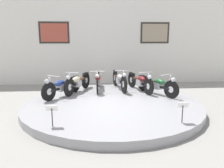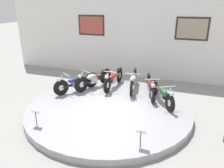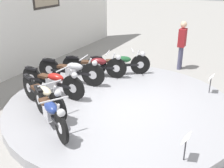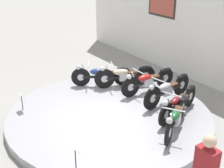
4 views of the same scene
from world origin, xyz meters
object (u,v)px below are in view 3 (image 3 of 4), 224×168
Objects in this scene: motorcycle_blue at (50,110)px; motorcycle_cream at (43,95)px; motorcycle_green at (120,63)px; motorcycle_red at (53,81)px; visitor_standing at (182,43)px; motorcycle_silver at (72,70)px; info_placard_front_left at (186,142)px; motorcycle_maroon at (95,65)px; info_placard_front_centre at (211,80)px.

motorcycle_blue is 0.90× the size of motorcycle_cream.
motorcycle_cream is 2.90m from motorcycle_green.
motorcycle_blue is 0.85× the size of motorcycle_red.
motorcycle_red is 2.27m from motorcycle_green.
visitor_standing is at bearing -22.26° from motorcycle_cream.
motorcycle_cream is 0.93× the size of motorcycle_silver.
info_placard_front_left is (0.16, -2.67, -0.01)m from motorcycle_blue.
motorcycle_silver reaches higher than motorcycle_maroon.
motorcycle_blue is at bearing -168.53° from motorcycle_maroon.
motorcycle_green is (0.49, -0.58, -0.00)m from motorcycle_maroon.
motorcycle_blue is at bearing 165.27° from visitor_standing.
motorcycle_red is 1.05× the size of motorcycle_maroon.
motorcycle_cream is 5.23m from visitor_standing.
info_placard_front_left and info_placard_front_centre have the same top height.
motorcycle_green is at bearing 40.08° from info_placard_front_left.
motorcycle_blue reaches higher than motorcycle_green.
info_placard_front_centre is 2.52m from visitor_standing.
motorcycle_maroon is at bearing -11.59° from motorcycle_red.
motorcycle_cream reaches higher than info_placard_front_centre.
motorcycle_green is 2.46m from visitor_standing.
info_placard_front_centre is at bearing -73.14° from motorcycle_silver.
motorcycle_green is 2.68m from info_placard_front_centre.
visitor_standing reaches higher than motorcycle_maroon.
motorcycle_cream is at bearing 129.55° from info_placard_front_centre.
motorcycle_cream is 4.22m from info_placard_front_centre.
motorcycle_blue is 1.54m from motorcycle_red.
motorcycle_maroon is 1.15× the size of visitor_standing.
visitor_standing is at bearing 30.63° from info_placard_front_centre.
motorcycle_cream is at bearing 168.46° from motorcycle_green.
motorcycle_green is 4.15m from info_placard_front_left.
motorcycle_blue is at bearing -130.22° from motorcycle_cream.
motorcycle_maroon is 3.72× the size of info_placard_front_centre.
motorcycle_maroon reaches higher than info_placard_front_left.
motorcycle_green is 1.03× the size of visitor_standing.
motorcycle_silver is at bearing 156.28° from motorcycle_maroon.
visitor_standing is (1.99, -1.40, 0.35)m from motorcycle_green.
motorcycle_cream is 0.98× the size of motorcycle_maroon.
motorcycle_cream is (0.49, 0.58, 0.02)m from motorcycle_blue.
motorcycle_silver is 1.21× the size of visitor_standing.
visitor_standing is (4.83, -1.98, 0.33)m from motorcycle_cream.
visitor_standing is (4.08, -2.30, 0.33)m from motorcycle_red.
motorcycle_blue is at bearing 93.40° from info_placard_front_left.
info_placard_front_left is 5.33m from visitor_standing.
info_placard_front_centre is (3.02, 0.00, 0.00)m from info_placard_front_left.
motorcycle_blue is 0.98× the size of motorcycle_green.
motorcycle_green is at bearing 86.62° from info_placard_front_centre.
motorcycle_cream is 1.09× the size of motorcycle_green.
motorcycle_silver is at bearing 61.63° from info_placard_front_left.
motorcycle_maroon is at bearing -23.72° from motorcycle_silver.
info_placard_front_left is 0.31× the size of visitor_standing.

